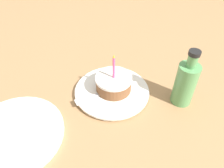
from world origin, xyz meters
TOP-DOWN VIEW (x-y plane):
  - ground_plane at (0.00, 0.00)m, footprint 2.40×2.40m
  - plate at (-0.02, 0.02)m, footprint 0.25×0.25m
  - cake_slice at (-0.02, 0.01)m, footprint 0.12×0.12m
  - fork at (-0.03, 0.07)m, footprint 0.03×0.18m
  - bottle at (-0.14, -0.17)m, footprint 0.06×0.06m
  - side_plate at (-0.07, 0.34)m, footprint 0.27×0.27m

SIDE VIEW (x-z plane):
  - ground_plane at x=0.00m, z-range -0.04..0.00m
  - side_plate at x=-0.07m, z-range 0.00..0.01m
  - plate at x=-0.02m, z-range 0.00..0.02m
  - fork at x=-0.03m, z-range 0.02..0.02m
  - cake_slice at x=-0.02m, z-range -0.03..0.11m
  - bottle at x=-0.14m, z-range -0.02..0.17m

